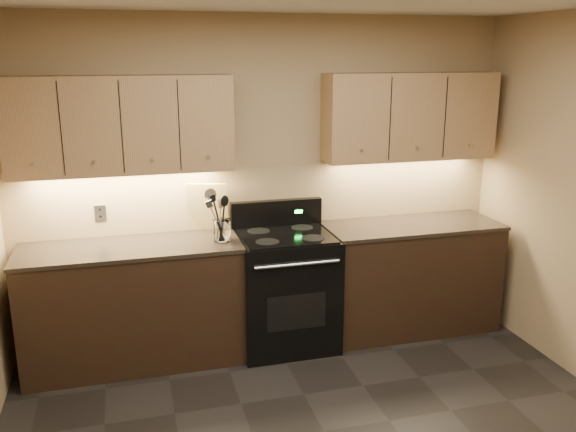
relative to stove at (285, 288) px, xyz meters
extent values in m
cube|color=#A1885E|center=(-0.08, 0.32, 0.82)|extent=(4.00, 0.04, 2.60)
cube|color=black|center=(-1.18, 0.02, -0.03)|extent=(1.60, 0.60, 0.90)
cube|color=#362B22|center=(-1.18, 0.02, 0.44)|extent=(1.62, 0.62, 0.03)
cube|color=black|center=(1.10, 0.02, -0.03)|extent=(1.44, 0.60, 0.90)
cube|color=#362B22|center=(1.10, 0.02, 0.44)|extent=(1.46, 0.62, 0.03)
cube|color=black|center=(0.00, -0.01, -0.02)|extent=(0.76, 0.65, 0.92)
cube|color=black|center=(0.00, -0.01, 0.45)|extent=(0.70, 0.60, 0.01)
cube|color=black|center=(0.00, 0.28, 0.55)|extent=(0.76, 0.07, 0.22)
cube|color=#19FF33|center=(0.18, 0.24, 0.56)|extent=(0.06, 0.00, 0.03)
cylinder|color=silver|center=(0.00, -0.35, 0.32)|extent=(0.65, 0.02, 0.02)
cube|color=black|center=(0.00, -0.33, -0.07)|extent=(0.46, 0.00, 0.28)
cylinder|color=black|center=(-0.18, -0.16, 0.45)|extent=(0.18, 0.18, 0.00)
cylinder|color=black|center=(0.18, -0.16, 0.45)|extent=(0.18, 0.18, 0.00)
cylinder|color=black|center=(-0.18, 0.14, 0.45)|extent=(0.18, 0.18, 0.00)
cylinder|color=black|center=(0.18, 0.14, 0.45)|extent=(0.18, 0.18, 0.00)
cube|color=#AE7E57|center=(-1.18, 0.17, 1.32)|extent=(1.60, 0.30, 0.70)
cube|color=#AE7E57|center=(1.10, 0.17, 1.32)|extent=(1.44, 0.30, 0.70)
cube|color=#B2B5BA|center=(-1.38, 0.31, 0.64)|extent=(0.08, 0.01, 0.12)
cylinder|color=white|center=(-0.50, -0.03, 0.53)|extent=(0.13, 0.13, 0.17)
cylinder|color=white|center=(-0.50, -0.03, 0.46)|extent=(0.13, 0.13, 0.02)
cube|color=tan|center=(-0.56, 0.27, 0.65)|extent=(0.33, 0.19, 0.39)
camera|label=1|loc=(-1.18, -4.41, 1.83)|focal=38.00mm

